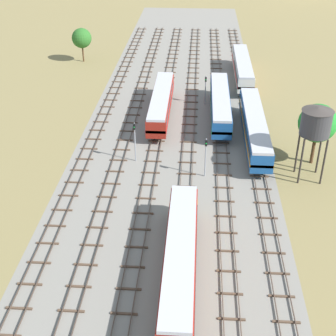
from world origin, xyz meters
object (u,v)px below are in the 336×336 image
(diesel_railcar_centre_nearest, at_px, (180,257))
(signal_post_mid, at_px, (206,153))
(signal_post_near, at_px, (135,137))
(passenger_coach_right_near, at_px, (254,126))
(signal_post_nearest, at_px, (205,87))
(diesel_railcar_centre_left_mid, at_px, (161,102))
(water_tower, at_px, (316,122))
(diesel_railcar_centre_right_midfar, at_px, (220,103))
(diesel_railcar_right_far, at_px, (242,67))

(diesel_railcar_centre_nearest, height_order, signal_post_mid, signal_post_mid)
(diesel_railcar_centre_nearest, distance_m, signal_post_near, 23.36)
(passenger_coach_right_near, relative_size, signal_post_mid, 4.09)
(passenger_coach_right_near, bearing_deg, signal_post_nearest, 117.53)
(diesel_railcar_centre_nearest, bearing_deg, diesel_railcar_centre_left_mid, 97.25)
(diesel_railcar_centre_left_mid, height_order, signal_post_nearest, signal_post_nearest)
(diesel_railcar_centre_nearest, height_order, diesel_railcar_centre_left_mid, same)
(signal_post_near, bearing_deg, water_tower, -7.12)
(passenger_coach_right_near, bearing_deg, water_tower, -57.68)
(diesel_railcar_centre_left_mid, bearing_deg, water_tower, -40.75)
(passenger_coach_right_near, distance_m, signal_post_near, 17.76)
(water_tower, height_order, signal_post_mid, water_tower)
(signal_post_nearest, bearing_deg, signal_post_mid, -90.00)
(signal_post_near, bearing_deg, passenger_coach_right_near, 22.46)
(diesel_railcar_centre_nearest, distance_m, signal_post_mid, 19.05)
(diesel_railcar_centre_right_midfar, distance_m, diesel_railcar_right_far, 18.41)
(passenger_coach_right_near, height_order, signal_post_nearest, signal_post_nearest)
(water_tower, height_order, signal_post_near, water_tower)
(diesel_railcar_centre_right_midfar, height_order, signal_post_near, signal_post_near)
(signal_post_nearest, bearing_deg, diesel_railcar_centre_right_midfar, -66.81)
(diesel_railcar_centre_left_mid, distance_m, diesel_railcar_right_far, 22.89)
(diesel_railcar_centre_nearest, relative_size, signal_post_near, 3.61)
(diesel_railcar_centre_left_mid, distance_m, signal_post_near, 14.74)
(passenger_coach_right_near, xyz_separation_m, diesel_railcar_centre_left_mid, (-14.05, 7.75, -0.02))
(passenger_coach_right_near, bearing_deg, diesel_railcar_centre_right_midfar, 120.31)
(diesel_railcar_centre_left_mid, xyz_separation_m, signal_post_nearest, (7.02, 5.73, 0.61))
(diesel_railcar_centre_nearest, bearing_deg, diesel_railcar_right_far, 80.31)
(signal_post_near, bearing_deg, diesel_railcar_centre_left_mid, 80.84)
(diesel_railcar_centre_right_midfar, bearing_deg, diesel_railcar_right_far, 75.26)
(diesel_railcar_centre_right_midfar, height_order, water_tower, water_tower)
(diesel_railcar_right_far, distance_m, water_tower, 36.29)
(diesel_railcar_centre_right_midfar, height_order, signal_post_nearest, signal_post_nearest)
(water_tower, bearing_deg, signal_post_nearest, 119.57)
(signal_post_near, bearing_deg, diesel_railcar_centre_nearest, -72.49)
(signal_post_nearest, xyz_separation_m, signal_post_near, (-9.37, -20.25, 0.38))
(diesel_railcar_centre_nearest, xyz_separation_m, water_tower, (15.43, 19.46, 5.25))
(water_tower, relative_size, signal_post_mid, 1.82)
(passenger_coach_right_near, distance_m, signal_post_mid, 12.37)
(diesel_railcar_right_far, height_order, water_tower, water_tower)
(diesel_railcar_centre_right_midfar, xyz_separation_m, water_tower, (10.74, -17.59, 5.25))
(diesel_railcar_right_far, xyz_separation_m, water_tower, (6.06, -35.39, 5.25))
(diesel_railcar_centre_right_midfar, bearing_deg, diesel_railcar_centre_nearest, -97.20)
(passenger_coach_right_near, xyz_separation_m, water_tower, (6.06, -9.58, 5.24))
(diesel_railcar_centre_right_midfar, distance_m, signal_post_near, 18.89)
(passenger_coach_right_near, distance_m, diesel_railcar_centre_left_mid, 16.04)
(diesel_railcar_centre_nearest, xyz_separation_m, diesel_railcar_centre_left_mid, (-4.68, 36.78, 0.00))
(diesel_railcar_centre_left_mid, height_order, signal_post_mid, signal_post_mid)
(diesel_railcar_centre_left_mid, relative_size, signal_post_mid, 3.81)
(water_tower, bearing_deg, signal_post_mid, -177.50)
(diesel_railcar_centre_nearest, distance_m, diesel_railcar_centre_left_mid, 37.08)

